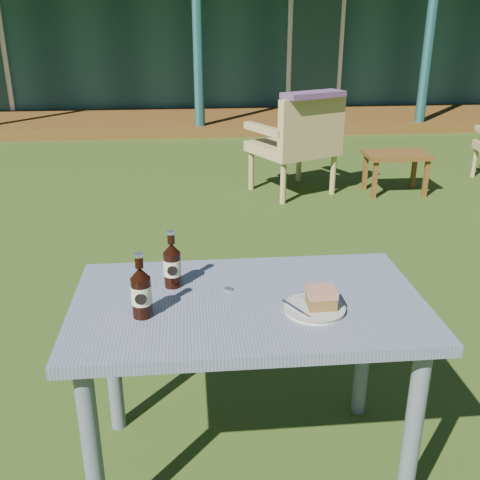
{
  "coord_description": "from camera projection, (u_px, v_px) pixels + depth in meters",
  "views": [
    {
      "loc": [
        -0.19,
        -3.29,
        1.62
      ],
      "look_at": [
        0.0,
        -1.3,
        0.82
      ],
      "focal_mm": 42.0,
      "sensor_mm": 36.0,
      "label": 1
    }
  ],
  "objects": [
    {
      "name": "cake_slice",
      "position": [
        321.0,
        297.0,
        1.83
      ],
      "size": [
        0.09,
        0.09,
        0.06
      ],
      "color": "brown",
      "rests_on": "plate"
    },
    {
      "name": "bottle_cap",
      "position": [
        228.0,
        289.0,
        1.98
      ],
      "size": [
        0.03,
        0.03,
        0.01
      ],
      "primitive_type": "cylinder",
      "color": "silver",
      "rests_on": "cafe_table"
    },
    {
      "name": "cola_bottle_far",
      "position": [
        141.0,
        292.0,
        1.78
      ],
      "size": [
        0.07,
        0.07,
        0.22
      ],
      "color": "black",
      "rests_on": "cafe_table"
    },
    {
      "name": "armchair_left",
      "position": [
        299.0,
        140.0,
        5.3
      ],
      "size": [
        0.92,
        0.9,
        0.95
      ],
      "color": "tan",
      "rests_on": "ground"
    },
    {
      "name": "cafe_table",
      "position": [
        248.0,
        325.0,
        1.95
      ],
      "size": [
        1.2,
        0.7,
        0.72
      ],
      "color": "slate",
      "rests_on": "ground"
    },
    {
      "name": "side_table",
      "position": [
        397.0,
        159.0,
        5.4
      ],
      "size": [
        0.6,
        0.4,
        0.4
      ],
      "color": "brown",
      "rests_on": "ground"
    },
    {
      "name": "pavilion",
      "position": [
        192.0,
        17.0,
        11.74
      ],
      "size": [
        15.8,
        8.3,
        3.45
      ],
      "color": "#194342",
      "rests_on": "ground"
    },
    {
      "name": "fork",
      "position": [
        296.0,
        308.0,
        1.82
      ],
      "size": [
        0.08,
        0.13,
        0.0
      ],
      "primitive_type": "cube",
      "rotation": [
        0.0,
        0.0,
        0.5
      ],
      "color": "silver",
      "rests_on": "plate"
    },
    {
      "name": "cola_bottle_near",
      "position": [
        172.0,
        265.0,
        1.98
      ],
      "size": [
        0.06,
        0.06,
        0.21
      ],
      "color": "black",
      "rests_on": "cafe_table"
    },
    {
      "name": "plate",
      "position": [
        314.0,
        308.0,
        1.84
      ],
      "size": [
        0.2,
        0.2,
        0.01
      ],
      "color": "silver",
      "rests_on": "cafe_table"
    },
    {
      "name": "floral_throw",
      "position": [
        313.0,
        95.0,
        4.99
      ],
      "size": [
        0.63,
        0.45,
        0.05
      ],
      "primitive_type": "cube",
      "rotation": [
        0.0,
        0.0,
        3.59
      ],
      "color": "#5D3C61",
      "rests_on": "armchair_left"
    },
    {
      "name": "ground",
      "position": [
        221.0,
        283.0,
        3.66
      ],
      "size": [
        80.0,
        80.0,
        0.0
      ],
      "primitive_type": "plane",
      "color": "#334916"
    }
  ]
}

